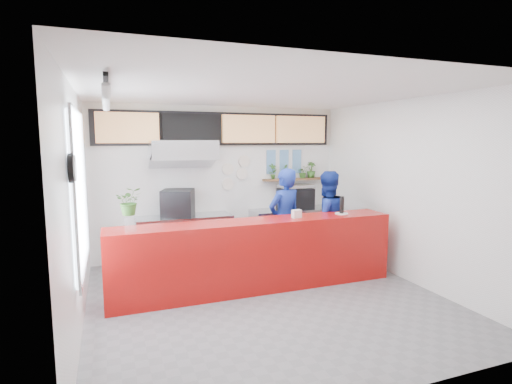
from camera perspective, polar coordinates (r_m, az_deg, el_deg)
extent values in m
plane|color=slate|center=(6.13, 1.46, -14.90)|extent=(5.00, 5.00, 0.00)
plane|color=silver|center=(5.71, 1.56, 14.17)|extent=(5.00, 5.00, 0.00)
plane|color=white|center=(8.09, -5.12, 1.51)|extent=(5.00, 0.00, 5.00)
plane|color=white|center=(5.34, -24.26, -2.16)|extent=(0.00, 5.00, 5.00)
plane|color=white|center=(7.05, 20.71, 0.19)|extent=(0.00, 5.00, 5.00)
cube|color=#9D0D0B|center=(6.30, 0.10, -8.97)|extent=(4.50, 0.60, 1.10)
cube|color=beige|center=(8.04, -5.19, 9.32)|extent=(5.00, 0.02, 0.80)
cube|color=#B2B5BA|center=(7.81, -10.15, -6.63)|extent=(1.80, 0.60, 0.90)
cube|color=black|center=(7.65, -11.08, -1.56)|extent=(0.72, 0.72, 0.51)
cube|color=#B2B5BA|center=(7.53, -10.38, 5.94)|extent=(1.20, 0.70, 0.35)
cube|color=#B2B5BA|center=(7.54, -10.34, 4.42)|extent=(1.20, 0.69, 0.31)
cube|color=#B2B5BA|center=(8.50, 5.35, -5.38)|extent=(1.80, 0.60, 0.90)
cube|color=black|center=(8.40, 5.64, -0.93)|extent=(0.72, 0.55, 0.43)
cube|color=#A1A4A8|center=(8.36, 5.66, 0.88)|extent=(0.70, 0.49, 0.06)
cube|color=brown|center=(8.56, 5.45, 1.82)|extent=(1.40, 0.18, 0.04)
cube|color=tan|center=(7.65, -17.86, 8.72)|extent=(1.10, 0.10, 0.55)
cube|color=black|center=(7.80, -9.21, 8.95)|extent=(1.10, 0.10, 0.55)
cube|color=tan|center=(8.10, -1.04, 8.98)|extent=(1.10, 0.10, 0.55)
cube|color=tan|center=(8.56, 6.39, 8.85)|extent=(1.10, 0.10, 0.55)
cube|color=black|center=(8.01, -5.13, 8.97)|extent=(4.80, 0.04, 0.65)
cube|color=silver|center=(5.61, -23.87, 0.35)|extent=(0.04, 2.20, 1.90)
cube|color=#B2B5BA|center=(5.61, -23.66, 0.36)|extent=(0.03, 2.30, 2.00)
cylinder|color=black|center=(4.38, -24.87, 3.11)|extent=(0.05, 0.30, 0.30)
cylinder|color=white|center=(4.38, -24.48, 3.12)|extent=(0.02, 0.26, 0.26)
cube|color=black|center=(5.30, -20.67, 13.59)|extent=(0.05, 2.40, 0.04)
cylinder|color=silver|center=(8.08, -4.06, 3.29)|extent=(0.24, 0.03, 0.24)
cylinder|color=silver|center=(8.18, -2.03, 2.65)|extent=(0.24, 0.03, 0.24)
cylinder|color=silver|center=(8.11, -4.04, 1.17)|extent=(0.24, 0.03, 0.24)
cylinder|color=silver|center=(8.17, -1.71, 4.41)|extent=(0.24, 0.03, 0.24)
cube|color=#598CBF|center=(8.39, 2.17, 5.17)|extent=(0.20, 0.02, 0.25)
cube|color=#598CBF|center=(8.51, 4.04, 5.18)|extent=(0.20, 0.02, 0.25)
cube|color=#598CBF|center=(8.64, 5.86, 5.20)|extent=(0.20, 0.02, 0.25)
cube|color=#598CBF|center=(8.40, 2.16, 3.46)|extent=(0.20, 0.02, 0.25)
cube|color=#598CBF|center=(8.52, 4.03, 3.50)|extent=(0.20, 0.02, 0.25)
cube|color=#598CBF|center=(8.65, 5.84, 3.54)|extent=(0.20, 0.02, 0.25)
imported|color=navy|center=(7.01, 4.11, -4.16)|extent=(0.77, 0.62, 1.85)
imported|color=navy|center=(7.31, 9.98, -4.03)|extent=(0.89, 0.70, 1.79)
imported|color=#2F5C20|center=(8.34, 2.42, 2.98)|extent=(0.19, 0.14, 0.33)
imported|color=#2F5C20|center=(8.44, 4.02, 2.95)|extent=(0.19, 0.16, 0.31)
imported|color=#2F5C20|center=(8.64, 6.72, 2.84)|extent=(0.27, 0.24, 0.26)
imported|color=#2F5C20|center=(8.73, 7.90, 3.16)|extent=(0.20, 0.19, 0.34)
cylinder|color=silver|center=(5.70, -17.50, -4.41)|extent=(0.20, 0.20, 0.19)
imported|color=#2F5C20|center=(5.64, -17.63, -1.26)|extent=(0.35, 0.30, 0.38)
cube|color=silver|center=(6.39, 5.81, -3.12)|extent=(0.16, 0.11, 0.13)
cylinder|color=silver|center=(6.83, 12.12, -3.04)|extent=(0.24, 0.24, 0.02)
cylinder|color=black|center=(6.80, 12.15, -1.81)|extent=(0.09, 0.09, 0.28)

